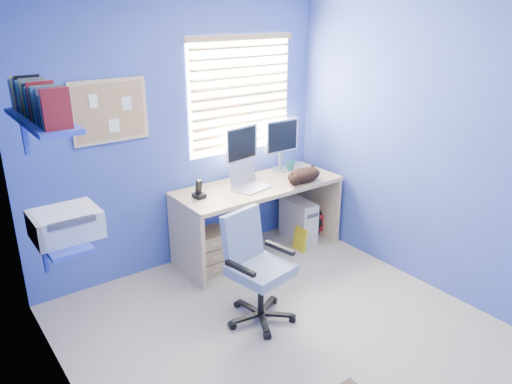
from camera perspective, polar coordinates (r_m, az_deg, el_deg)
floor at (r=3.95m, az=3.96°, el=-16.26°), size 3.00×3.20×0.00m
wall_back at (r=4.63m, az=-8.52°, el=6.47°), size 3.00×0.01×2.50m
wall_left at (r=2.70m, az=-20.72°, el=-5.32°), size 0.01×3.20×2.50m
wall_right at (r=4.43m, az=19.48°, el=4.87°), size 0.01×3.20×2.50m
desk at (r=4.95m, az=0.28°, el=-3.14°), size 1.66×0.65×0.74m
laptop at (r=4.66m, az=-0.54°, el=1.66°), size 0.38×0.32×0.22m
monitor_left at (r=4.86m, az=-1.80°, el=4.45°), size 0.41×0.19×0.54m
monitor_right at (r=5.15m, az=2.82°, el=5.37°), size 0.40×0.12×0.54m
phone at (r=4.48m, az=-6.55°, el=0.37°), size 0.10×0.12×0.17m
mug at (r=5.21m, az=3.88°, el=3.00°), size 0.10×0.09×0.10m
cd_spindle at (r=5.26m, az=4.58°, el=2.99°), size 0.13×0.13×0.07m
cat at (r=4.88m, az=5.49°, el=1.93°), size 0.43×0.33×0.14m
tower_pc at (r=5.30m, az=4.85°, el=-3.23°), size 0.21×0.45×0.45m
drawer_boxes at (r=4.72m, az=-5.46°, el=-6.76°), size 0.35×0.28×0.41m
yellow_book at (r=5.13m, az=5.08°, el=-5.41°), size 0.03×0.17×0.24m
backpack at (r=5.49m, az=6.86°, el=-3.20°), size 0.33×0.30×0.32m
office_chair at (r=3.98m, az=0.06°, el=-10.16°), size 0.60×0.60×0.88m
window_blinds at (r=4.87m, az=-1.64°, el=11.00°), size 1.15×0.05×1.10m
corkboard at (r=4.29m, az=-16.36°, el=8.85°), size 0.64×0.02×0.52m
wall_shelves at (r=3.35m, az=-22.36°, el=2.86°), size 0.42×0.90×1.05m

